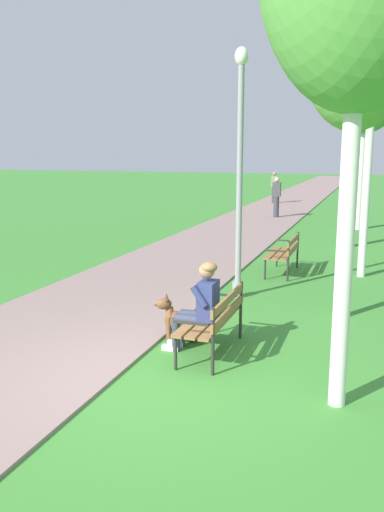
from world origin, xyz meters
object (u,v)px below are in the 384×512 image
birch_tree_second (359,45)px  park_bench_mid (285,251)px  park_bench_near (215,317)px  birch_tree_fifth (365,102)px  birch_tree_third (377,19)px  pedestrian_distant (277,197)px  dog_brown (181,324)px  pedestrian_further_distant (274,187)px  person_seated_on_near_bench (200,303)px  birch_tree_fourth (356,65)px  lamp_post_near (240,173)px

birch_tree_second → park_bench_mid: bearing=117.1°
park_bench_near → birch_tree_fifth: (1.35, 12.71, 3.76)m
park_bench_near → birch_tree_fifth: size_ratio=0.28×
birch_tree_third → pedestrian_distant: birch_tree_third is taller
park_bench_near → birch_tree_fifth: bearing=83.9°
dog_brown → birch_tree_second: size_ratio=0.14×
birch_tree_second → birch_tree_fifth: 10.46m
park_bench_near → birch_tree_second: birch_tree_second is taller
pedestrian_distant → pedestrian_further_distant: (-1.18, 5.86, 0.00)m
person_seated_on_near_bench → birch_tree_fifth: 13.30m
park_bench_mid → dog_brown: 4.83m
park_bench_mid → birch_tree_fifth: bearing=80.7°
park_bench_mid → birch_tree_second: birch_tree_second is taller
birch_tree_fourth → pedestrian_further_distant: bearing=109.8°
park_bench_mid → pedestrian_distant: size_ratio=0.91×
lamp_post_near → pedestrian_distant: bearing=97.0°
lamp_post_near → birch_tree_third: size_ratio=0.65×
birch_tree_fifth → pedestrian_further_distant: birch_tree_fifth is taller
lamp_post_near → pedestrian_distant: (-1.50, 12.15, -1.45)m
lamp_post_near → birch_tree_second: (1.94, -0.60, 1.94)m
birch_tree_second → pedestrian_further_distant: birch_tree_second is taller
birch_tree_fourth → dog_brown: bearing=-101.7°
park_bench_mid → dog_brown: size_ratio=1.95×
birch_tree_third → pedestrian_further_distant: (-4.80, 15.51, -4.42)m
lamp_post_near → park_bench_mid: bearing=77.2°
dog_brown → birch_tree_second: 4.91m
dog_brown → lamp_post_near: 3.27m
park_bench_near → birch_tree_third: bearing=72.3°
pedestrian_further_distant → birch_tree_fifth: bearing=-61.4°
birch_tree_fourth → birch_tree_fifth: (0.15, 3.74, -0.64)m
lamp_post_near → birch_tree_fourth: size_ratio=0.70×
person_seated_on_near_bench → birch_tree_third: 7.29m
park_bench_mid → birch_tree_fourth: (1.10, 3.90, 4.40)m
person_seated_on_near_bench → dog_brown: bearing=142.8°
pedestrian_distant → dog_brown: bearing=-84.9°
person_seated_on_near_bench → pedestrian_further_distant: size_ratio=0.76×
dog_brown → pedestrian_further_distant: 20.72m
park_bench_near → person_seated_on_near_bench: person_seated_on_near_bench is taller
park_bench_mid → birch_tree_second: size_ratio=0.27×
dog_brown → birch_tree_fifth: 13.19m
person_seated_on_near_bench → birch_tree_second: 4.55m
pedestrian_distant → birch_tree_fifth: bearing=-35.1°
person_seated_on_near_bench → pedestrian_distant: size_ratio=0.76×
birch_tree_third → pedestrian_distant: size_ratio=4.15×
person_seated_on_near_bench → lamp_post_near: (-0.20, 2.85, 1.61)m
birch_tree_fifth → pedestrian_distant: birch_tree_fifth is taller
birch_tree_fifth → lamp_post_near: bearing=-100.1°
park_bench_near → birch_tree_fifth: 13.33m
lamp_post_near → pedestrian_further_distant: bearing=98.5°
park_bench_near → park_bench_mid: same height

